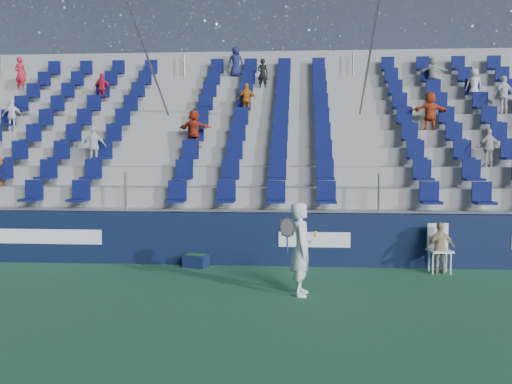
{
  "coord_description": "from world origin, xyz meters",
  "views": [
    {
      "loc": [
        1.17,
        -9.75,
        2.58
      ],
      "look_at": [
        0.2,
        2.8,
        1.7
      ],
      "focal_mm": 40.0,
      "sensor_mm": 36.0,
      "label": 1
    }
  ],
  "objects": [
    {
      "name": "ball_bin",
      "position": [
        -1.15,
        2.75,
        0.16
      ],
      "size": [
        0.6,
        0.48,
        0.3
      ],
      "color": "#0F1A3A",
      "rests_on": "ground"
    },
    {
      "name": "tennis_player",
      "position": [
        1.2,
        0.44,
        0.84
      ],
      "size": [
        0.69,
        0.65,
        1.68
      ],
      "color": "white",
      "rests_on": "ground"
    },
    {
      "name": "ground",
      "position": [
        0.0,
        0.0,
        0.0
      ],
      "size": [
        70.0,
        70.0,
        0.0
      ],
      "primitive_type": "plane",
      "color": "#2B6440",
      "rests_on": "ground"
    },
    {
      "name": "line_judge_chair",
      "position": [
        4.16,
        2.66,
        0.6
      ],
      "size": [
        0.52,
        0.54,
        1.04
      ],
      "color": "white",
      "rests_on": "ground"
    },
    {
      "name": "grandstand",
      "position": [
        0.0,
        8.24,
        2.13
      ],
      "size": [
        24.0,
        8.17,
        6.63
      ],
      "color": "gray",
      "rests_on": "ground"
    },
    {
      "name": "line_judge",
      "position": [
        4.16,
        2.5,
        0.55
      ],
      "size": [
        0.7,
        0.45,
        1.1
      ],
      "primitive_type": "imported",
      "rotation": [
        0.0,
        0.0,
        3.45
      ],
      "color": "tan",
      "rests_on": "ground"
    },
    {
      "name": "sponsor_wall",
      "position": [
        0.0,
        3.15,
        0.6
      ],
      "size": [
        24.0,
        0.32,
        1.2
      ],
      "color": "#0E1734",
      "rests_on": "ground"
    }
  ]
}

